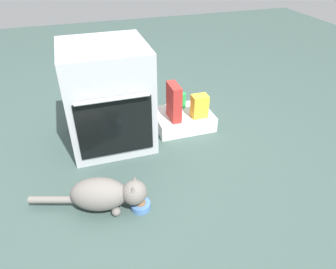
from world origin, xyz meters
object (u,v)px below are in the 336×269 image
cereal_box (174,102)px  food_bowl (141,205)px  pantry_cabinet (183,119)px  cat (105,194)px  snack_bag (199,106)px  oven (108,96)px  soda_can (182,100)px

cereal_box → food_bowl: bearing=-121.4°
cereal_box → pantry_cabinet: bearing=30.8°
pantry_cabinet → cat: size_ratio=0.69×
snack_bag → cereal_box: 0.21m
oven → cat: oven is taller
snack_bag → cereal_box: bearing=170.5°
cat → soda_can: 1.10m
pantry_cabinet → soda_can: (0.03, 0.10, 0.12)m
snack_bag → cat: bearing=-142.7°
cat → cereal_box: (0.62, 0.65, 0.15)m
food_bowl → soda_can: (0.56, 0.87, 0.15)m
soda_can → cat: bearing=-132.5°
oven → snack_bag: size_ratio=4.05×
cereal_box → cat: bearing=-133.5°
pantry_cabinet → cat: bearing=-135.2°
pantry_cabinet → cat: cat is taller
soda_can → snack_bag: bearing=-68.3°
oven → cereal_box: bearing=-3.3°
cereal_box → soda_can: (0.12, 0.16, -0.08)m
oven → cereal_box: 0.49m
oven → pantry_cabinet: size_ratio=1.62×
pantry_cabinet → snack_bag: size_ratio=2.51×
food_bowl → soda_can: 1.05m
pantry_cabinet → cereal_box: size_ratio=1.61×
pantry_cabinet → snack_bag: 0.20m
pantry_cabinet → soda_can: size_ratio=3.76×
snack_bag → pantry_cabinet: bearing=138.0°
oven → soda_can: 0.64m
food_bowl → snack_bag: 0.95m
pantry_cabinet → cereal_box: cereal_box is taller
cat → snack_bag: bearing=55.5°
food_bowl → cat: cat is taller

